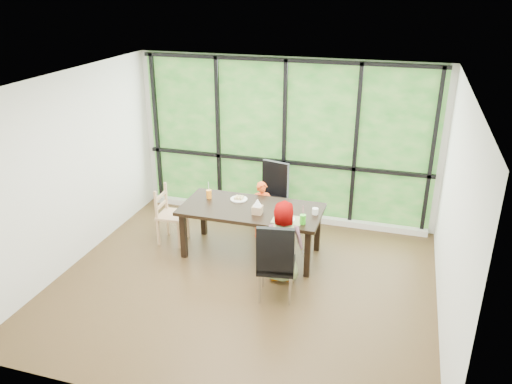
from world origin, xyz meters
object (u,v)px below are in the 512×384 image
white_mug (315,211)px  green_cup (303,219)px  chair_interior_leather (276,260)px  child_toddler (262,210)px  plate_far (239,199)px  chair_window_leather (270,197)px  orange_cup (209,194)px  plate_near (286,219)px  child_older (282,242)px  dining_table (251,231)px  tissue_box (257,210)px  chair_end_beech (172,215)px

white_mug → green_cup: bearing=-107.0°
green_cup → chair_interior_leather: bearing=-105.5°
white_mug → child_toddler: bearing=150.2°
plate_far → chair_window_leather: bearing=68.1°
chair_window_leather → orange_cup: chair_window_leather is taller
chair_interior_leather → orange_cup: size_ratio=8.43×
child_toddler → plate_far: child_toddler is taller
chair_interior_leather → green_cup: 0.75m
child_toddler → chair_interior_leather: bearing=-88.9°
plate_far → plate_near: size_ratio=1.04×
child_older → child_toddler: bearing=-72.0°
child_older → white_mug: 0.71m
chair_window_leather → white_mug: (0.90, -0.88, 0.25)m
dining_table → orange_cup: 0.85m
plate_near → white_mug: (0.35, 0.29, 0.04)m
plate_far → plate_near: (0.84, -0.47, -0.00)m
plate_near → green_cup: (0.24, -0.05, 0.06)m
chair_window_leather → orange_cup: size_ratio=8.43×
dining_table → orange_cup: orange_cup is taller
chair_window_leather → chair_interior_leather: same height
chair_window_leather → child_toddler: bearing=-79.7°
child_older → tissue_box: size_ratio=8.45×
green_cup → orange_cup: bearing=163.8°
chair_window_leather → dining_table: bearing=-77.8°
child_toddler → orange_cup: 0.91m
plate_far → white_mug: size_ratio=2.88×
chair_end_beech → child_toddler: child_toddler is taller
child_toddler → child_older: child_older is taller
chair_end_beech → white_mug: (2.20, 0.04, 0.34)m
chair_interior_leather → plate_far: chair_interior_leather is taller
chair_window_leather → green_cup: size_ratio=8.26×
chair_interior_leather → orange_cup: bearing=-49.1°
plate_far → chair_interior_leather: bearing=-53.1°
chair_window_leather → child_older: child_older is taller
child_toddler → tissue_box: bearing=-100.4°
orange_cup → white_mug: orange_cup is taller
plate_near → orange_cup: bearing=163.1°
green_cup → tissue_box: 0.69m
child_toddler → green_cup: child_toddler is taller
child_older → plate_near: child_older is taller
orange_cup → green_cup: size_ratio=0.98×
child_toddler → white_mug: bearing=-50.8°
child_toddler → plate_far: (-0.27, -0.35, 0.30)m
plate_far → green_cup: 1.20m
tissue_box → child_older: bearing=-39.5°
child_toddler → tissue_box: (0.14, -0.74, 0.35)m
dining_table → plate_far: plate_far is taller
chair_window_leather → orange_cup: (-0.73, -0.78, 0.27)m
tissue_box → white_mug: bearing=15.2°
child_toddler → chair_window_leather: bearing=65.8°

